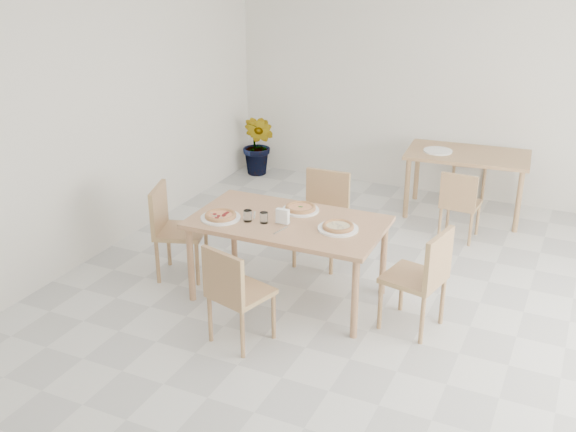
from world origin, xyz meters
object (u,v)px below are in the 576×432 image
at_px(tumbler_a, 264,218).
at_px(potted_plant, 259,145).
at_px(pizza_margherita, 301,208).
at_px(second_table, 467,161).
at_px(chair_west, 172,225).
at_px(chair_south, 234,289).
at_px(plate_pepperoni, 221,218).
at_px(main_table, 288,228).
at_px(plate_margherita, 301,210).
at_px(pizza_mushroom, 338,226).
at_px(chair_back_s, 460,201).
at_px(chair_north, 323,211).
at_px(tumbler_b, 248,216).
at_px(pizza_pepperoni, 221,215).
at_px(chair_back_n, 470,154).
at_px(napkin_holder, 283,217).
at_px(plate_mushroom, 338,229).
at_px(plate_empty, 438,151).
at_px(chair_east, 424,273).

height_order(tumbler_a, potted_plant, same).
bearing_deg(pizza_margherita, second_table, 67.15).
xyz_separation_m(chair_west, potted_plant, (-0.62, 2.96, -0.10)).
height_order(chair_south, plate_pepperoni, chair_south).
xyz_separation_m(chair_south, pizza_margherita, (0.06, 1.12, 0.29)).
xyz_separation_m(main_table, plate_margherita, (0.01, 0.24, 0.08)).
bearing_deg(second_table, chair_south, -112.00).
relative_size(pizza_mushroom, second_table, 0.22).
bearing_deg(chair_back_s, chair_north, 45.46).
xyz_separation_m(tumbler_a, tumbler_b, (-0.14, -0.03, 0.00)).
distance_m(tumbler_b, second_table, 3.11).
xyz_separation_m(chair_north, potted_plant, (-1.78, 2.05, -0.10)).
xyz_separation_m(chair_west, pizza_pepperoni, (0.63, -0.15, 0.26)).
distance_m(tumbler_b, chair_back_s, 2.52).
bearing_deg(chair_back_n, second_table, -93.97).
xyz_separation_m(napkin_holder, chair_back_s, (1.12, 1.99, -0.37)).
xyz_separation_m(chair_south, chair_west, (-1.12, 0.81, 0.03)).
bearing_deg(chair_back_s, pizza_mushroom, 73.69).
bearing_deg(plate_mushroom, chair_back_n, 82.50).
bearing_deg(plate_margherita, chair_back_s, 56.20).
xyz_separation_m(plate_pepperoni, chair_back_n, (1.47, 3.65, -0.25)).
relative_size(chair_north, chair_back_n, 1.04).
relative_size(tumbler_a, plate_empty, 0.29).
bearing_deg(pizza_mushroom, chair_south, -120.85).
bearing_deg(chair_east, pizza_pepperoni, -72.82).
height_order(pizza_pepperoni, chair_back_n, chair_back_n).
height_order(chair_west, pizza_pepperoni, chair_west).
height_order(chair_east, plate_empty, chair_east).
relative_size(plate_mushroom, chair_back_n, 0.39).
bearing_deg(plate_mushroom, pizza_pepperoni, -168.11).
relative_size(chair_north, tumbler_a, 9.51).
bearing_deg(tumbler_a, second_table, 66.95).
bearing_deg(chair_back_s, chair_south, 69.66).
bearing_deg(chair_east, plate_mushroom, -81.08).
height_order(tumbler_b, plate_empty, tumbler_b).
relative_size(plate_pepperoni, pizza_pepperoni, 1.07).
distance_m(pizza_margherita, pizza_mushroom, 0.52).
bearing_deg(chair_east, plate_pepperoni, -72.82).
xyz_separation_m(chair_east, plate_mushroom, (-0.76, 0.03, 0.24)).
xyz_separation_m(main_table, pizza_margherita, (0.01, 0.24, 0.10)).
xyz_separation_m(plate_mushroom, tumbler_a, (-0.63, -0.13, 0.04)).
distance_m(chair_south, second_table, 3.68).
xyz_separation_m(chair_east, second_table, (-0.20, 2.68, 0.14)).
height_order(chair_north, pizza_margherita, chair_north).
height_order(main_table, plate_mushroom, plate_mushroom).
distance_m(main_table, chair_back_s, 2.21).
distance_m(chair_west, second_table, 3.49).
bearing_deg(potted_plant, chair_north, -48.98).
height_order(chair_east, chair_back_n, chair_east).
bearing_deg(plate_pepperoni, pizza_pepperoni, 0.00).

